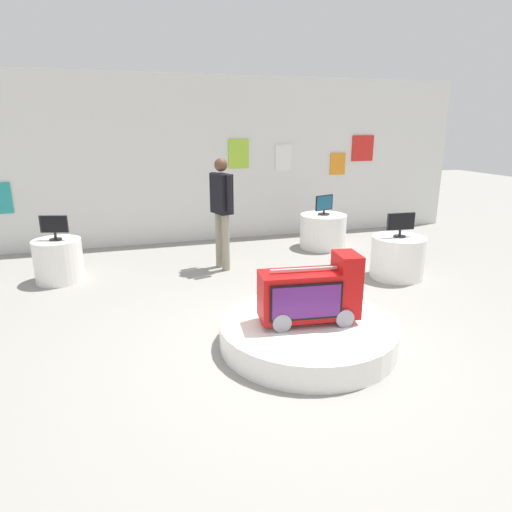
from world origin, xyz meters
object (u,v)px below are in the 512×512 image
at_px(novelty_firetruck_tv, 311,295).
at_px(shopper_browsing_near_truck, 222,205).
at_px(tv_on_left_rear, 324,205).
at_px(display_pedestal_right_rear, 59,260).
at_px(tv_on_right_rear, 54,226).
at_px(main_display_pedestal, 307,333).
at_px(tv_on_center_rear, 401,223).
at_px(display_pedestal_left_rear, 323,231).
at_px(display_pedestal_center_rear, 398,257).

bearing_deg(novelty_firetruck_tv, shopper_browsing_near_truck, 95.94).
height_order(tv_on_left_rear, display_pedestal_right_rear, tv_on_left_rear).
distance_m(novelty_firetruck_tv, tv_on_right_rear, 3.95).
distance_m(main_display_pedestal, display_pedestal_right_rear, 3.92).
relative_size(tv_on_center_rear, shopper_browsing_near_truck, 0.25).
relative_size(main_display_pedestal, display_pedestal_left_rear, 2.15).
distance_m(tv_on_right_rear, shopper_browsing_near_truck, 2.41).
bearing_deg(display_pedestal_left_rear, tv_on_right_rear, -172.29).
relative_size(display_pedestal_right_rear, shopper_browsing_near_truck, 0.39).
distance_m(novelty_firetruck_tv, tv_on_left_rear, 3.91).
xyz_separation_m(main_display_pedestal, tv_on_right_rear, (-2.67, 2.87, 0.69)).
bearing_deg(novelty_firetruck_tv, tv_on_left_rear, 63.04).
bearing_deg(tv_on_right_rear, display_pedestal_right_rear, 105.72).
bearing_deg(display_pedestal_right_rear, tv_on_right_rear, -74.28).
relative_size(tv_on_center_rear, display_pedestal_right_rear, 0.64).
bearing_deg(tv_on_center_rear, tv_on_left_rear, 100.28).
bearing_deg(novelty_firetruck_tv, display_pedestal_right_rear, 133.03).
xyz_separation_m(novelty_firetruck_tv, tv_on_left_rear, (1.77, 3.48, 0.25)).
xyz_separation_m(tv_on_left_rear, display_pedestal_right_rear, (-4.46, -0.60, -0.49)).
height_order(display_pedestal_left_rear, tv_on_center_rear, tv_on_center_rear).
bearing_deg(display_pedestal_center_rear, main_display_pedestal, -142.95).
bearing_deg(shopper_browsing_near_truck, main_display_pedestal, -84.44).
distance_m(display_pedestal_left_rear, tv_on_center_rear, 1.97).
height_order(tv_on_center_rear, shopper_browsing_near_truck, shopper_browsing_near_truck).
xyz_separation_m(tv_on_left_rear, shopper_browsing_near_truck, (-2.06, -0.71, 0.21)).
distance_m(novelty_firetruck_tv, tv_on_center_rear, 2.66).
bearing_deg(shopper_browsing_near_truck, display_pedestal_center_rear, -25.72).
height_order(tv_on_left_rear, tv_on_right_rear, tv_on_left_rear).
height_order(main_display_pedestal, shopper_browsing_near_truck, shopper_browsing_near_truck).
bearing_deg(shopper_browsing_near_truck, tv_on_right_rear, 177.38).
relative_size(main_display_pedestal, tv_on_left_rear, 4.71).
distance_m(tv_on_left_rear, display_pedestal_center_rear, 1.96).
height_order(novelty_firetruck_tv, display_pedestal_right_rear, novelty_firetruck_tv).
height_order(display_pedestal_left_rear, tv_on_left_rear, tv_on_left_rear).
bearing_deg(tv_on_left_rear, tv_on_center_rear, -79.72).
relative_size(display_pedestal_left_rear, display_pedestal_center_rear, 1.08).
distance_m(main_display_pedestal, novelty_firetruck_tv, 0.42).
height_order(display_pedestal_left_rear, shopper_browsing_near_truck, shopper_browsing_near_truck).
distance_m(novelty_firetruck_tv, display_pedestal_center_rear, 2.66).
height_order(display_pedestal_left_rear, display_pedestal_center_rear, same).
xyz_separation_m(display_pedestal_center_rear, tv_on_right_rear, (-4.79, 1.26, 0.51)).
distance_m(tv_on_left_rear, tv_on_right_rear, 4.50).
distance_m(main_display_pedestal, tv_on_left_rear, 3.96).
relative_size(novelty_firetruck_tv, tv_on_left_rear, 2.69).
relative_size(novelty_firetruck_tv, tv_on_right_rear, 2.69).
relative_size(display_pedestal_left_rear, display_pedestal_right_rear, 1.25).
xyz_separation_m(tv_on_center_rear, display_pedestal_right_rear, (-4.80, 1.27, -0.51)).
relative_size(main_display_pedestal, tv_on_center_rear, 4.22).
distance_m(display_pedestal_left_rear, shopper_browsing_near_truck, 2.29).
distance_m(tv_on_center_rear, shopper_browsing_near_truck, 2.67).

